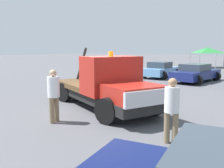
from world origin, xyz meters
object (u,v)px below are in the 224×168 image
object	(u,v)px
person_near_truck	(172,106)
tow_truck	(107,87)
canopy_tent_green	(207,50)
parked_car_skyblue	(161,70)
person_at_hood	(54,92)
parked_car_navy	(196,73)

from	to	relation	value
person_near_truck	tow_truck	bearing A→B (deg)	43.68
canopy_tent_green	parked_car_skyblue	bearing A→B (deg)	-85.93
canopy_tent_green	tow_truck	bearing A→B (deg)	-78.73
tow_truck	person_at_hood	xyz separation A→B (m)	(-0.17, -2.51, 0.10)
person_at_hood	canopy_tent_green	xyz separation A→B (m)	(-4.80, 27.44, 1.18)
person_near_truck	canopy_tent_green	xyz separation A→B (m)	(-8.68, 26.60, 1.21)
parked_car_skyblue	canopy_tent_green	distance (m)	13.69
person_near_truck	person_at_hood	distance (m)	3.96
tow_truck	canopy_tent_green	size ratio (longest dim) A/B	1.99
person_near_truck	canopy_tent_green	world-z (taller)	canopy_tent_green
person_near_truck	person_at_hood	xyz separation A→B (m)	(-3.87, -0.84, 0.03)
person_near_truck	canopy_tent_green	distance (m)	28.01
person_near_truck	parked_car_skyblue	xyz separation A→B (m)	(-7.71, 13.03, -0.36)
parked_car_skyblue	parked_car_navy	xyz separation A→B (m)	(3.38, -0.75, 0.00)
parked_car_navy	canopy_tent_green	distance (m)	15.05
parked_car_navy	canopy_tent_green	world-z (taller)	canopy_tent_green
tow_truck	parked_car_navy	distance (m)	10.63
person_at_hood	parked_car_skyblue	xyz separation A→B (m)	(-3.84, 13.87, -0.39)
canopy_tent_green	parked_car_navy	bearing A→B (deg)	-73.10
person_at_hood	canopy_tent_green	size ratio (longest dim) A/B	0.55
person_at_hood	parked_car_navy	xyz separation A→B (m)	(-0.45, 13.12, -0.38)
person_near_truck	parked_car_navy	xyz separation A→B (m)	(-4.33, 12.28, -0.35)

